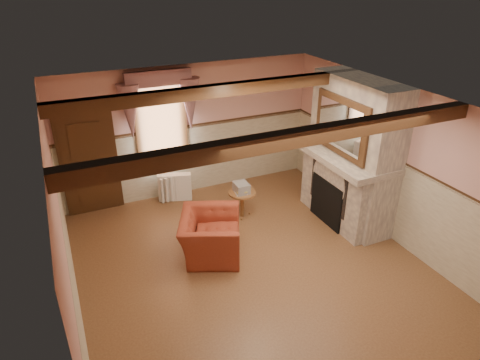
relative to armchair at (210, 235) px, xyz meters
name	(u,v)px	position (x,y,z in m)	size (l,w,h in m)	color
floor	(250,264)	(0.49, -0.56, -0.37)	(5.50, 6.00, 0.01)	brown
ceiling	(252,103)	(0.49, -0.56, 2.43)	(5.50, 6.00, 0.01)	silver
wall_back	(189,131)	(0.49, 2.44, 1.03)	(5.50, 0.02, 2.80)	#DCA198
wall_front	(384,323)	(0.49, -3.56, 1.03)	(5.50, 0.02, 2.80)	#DCA198
wall_left	(62,232)	(-2.26, -0.56, 1.03)	(0.02, 6.00, 2.80)	#DCA198
wall_right	(389,161)	(3.24, -0.56, 1.03)	(0.02, 6.00, 2.80)	#DCA198
wainscot	(250,227)	(0.49, -0.56, 0.38)	(5.50, 6.00, 1.50)	beige
chair_rail	(251,186)	(0.49, -0.56, 1.13)	(5.50, 6.00, 0.08)	black
firebox	(330,201)	(2.49, 0.04, 0.08)	(0.20, 0.95, 0.90)	black
armchair	(210,235)	(0.00, 0.00, 0.00)	(1.15, 1.00, 0.74)	maroon
side_table	(242,204)	(1.03, 0.91, -0.10)	(0.55, 0.55, 0.55)	brown
book_stack	(241,188)	(1.01, 0.91, 0.28)	(0.26, 0.32, 0.20)	#B7AD8C
radiator	(175,187)	(0.00, 2.14, -0.07)	(0.70, 0.18, 0.60)	white
bowl	(348,152)	(2.73, -0.02, 1.09)	(0.32, 0.32, 0.08)	brown
mantel_clock	(324,136)	(2.73, 0.74, 1.15)	(0.14, 0.24, 0.20)	black
oil_lamp	(340,142)	(2.73, 0.24, 1.19)	(0.11, 0.11, 0.28)	gold
candle_red	(366,160)	(2.73, -0.54, 1.13)	(0.06, 0.06, 0.16)	maroon
jar_yellow	(365,161)	(2.73, -0.52, 1.11)	(0.06, 0.06, 0.12)	gold
fireplace	(353,152)	(2.91, 0.04, 1.03)	(0.85, 2.00, 2.80)	gray
mantel	(345,156)	(2.73, 0.04, 0.99)	(1.05, 2.05, 0.12)	gray
overmantel_mirror	(340,126)	(2.55, 0.04, 1.60)	(0.06, 1.44, 1.04)	silver
door	(89,164)	(-1.61, 2.38, 0.68)	(1.10, 0.10, 2.10)	black
window	(161,124)	(-0.11, 2.41, 1.28)	(1.06, 0.08, 2.02)	white
window_drapes	(160,96)	(-0.11, 2.32, 1.88)	(1.30, 0.14, 1.40)	gray
ceiling_beam_front	(296,138)	(0.49, -1.76, 2.33)	(5.50, 0.18, 0.20)	black
ceiling_beam_back	(220,90)	(0.49, 0.64, 2.33)	(5.50, 0.18, 0.20)	black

